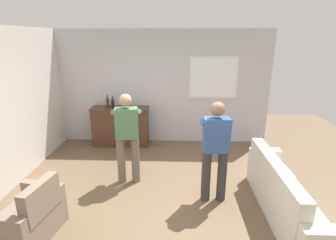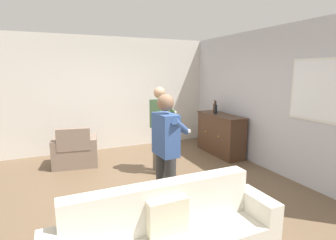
% 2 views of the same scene
% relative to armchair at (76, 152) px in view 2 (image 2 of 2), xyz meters
% --- Properties ---
extents(ground, '(10.40, 10.40, 0.00)m').
position_rel_armchair_xyz_m(ground, '(1.62, 0.94, -0.29)').
color(ground, brown).
extents(wall_back_with_window, '(5.20, 0.15, 2.80)m').
position_rel_armchair_xyz_m(wall_back_with_window, '(1.66, 3.60, 1.12)').
color(wall_back_with_window, silver).
rests_on(wall_back_with_window, ground).
extents(wall_side_left, '(0.12, 5.20, 2.80)m').
position_rel_armchair_xyz_m(wall_side_left, '(-1.04, 0.94, 1.11)').
color(wall_side_left, silver).
rests_on(wall_side_left, ground).
extents(armchair, '(0.77, 0.97, 0.85)m').
position_rel_armchair_xyz_m(armchair, '(0.00, 0.00, 0.00)').
color(armchair, '#7F6B5B').
rests_on(armchair, ground).
extents(sideboard_cabinet, '(1.39, 0.49, 0.96)m').
position_rel_armchair_xyz_m(sideboard_cabinet, '(0.56, 3.24, 0.20)').
color(sideboard_cabinet, '#472D1E').
rests_on(sideboard_cabinet, ground).
extents(bottle_wine_green, '(0.07, 0.07, 0.30)m').
position_rel_armchair_xyz_m(bottle_wine_green, '(0.41, 3.19, 0.79)').
color(bottle_wine_green, black).
rests_on(bottle_wine_green, sideboard_cabinet).
extents(bottle_liquor_amber, '(0.08, 0.08, 0.31)m').
position_rel_armchair_xyz_m(bottle_liquor_amber, '(0.27, 3.25, 0.79)').
color(bottle_liquor_amber, '#593314').
rests_on(bottle_liquor_amber, sideboard_cabinet).
extents(person_standing_left, '(0.55, 0.50, 1.68)m').
position_rel_armchair_xyz_m(person_standing_left, '(1.07, 1.49, 0.65)').
color(person_standing_left, '#6B6051').
rests_on(person_standing_left, ground).
extents(person_standing_right, '(0.56, 0.49, 1.68)m').
position_rel_armchair_xyz_m(person_standing_right, '(2.57, 0.96, 0.65)').
color(person_standing_right, '#383838').
rests_on(person_standing_right, ground).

